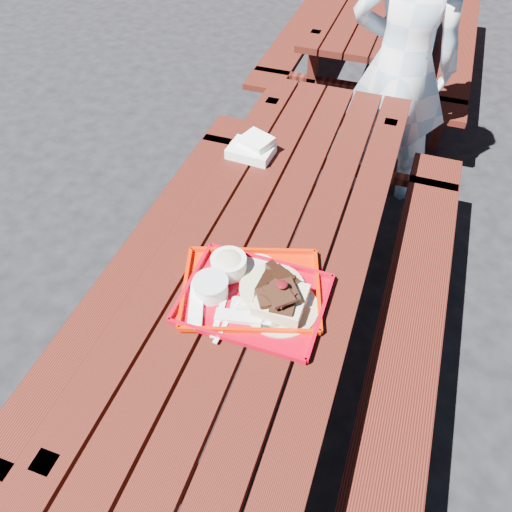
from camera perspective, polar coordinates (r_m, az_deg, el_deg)
name	(u,v)px	position (r m, az deg, el deg)	size (l,w,h in m)	color
ground	(266,351)	(2.43, 1.19, -10.81)	(60.00, 60.00, 0.00)	black
picnic_table_near	(268,275)	(1.98, 1.43, -2.14)	(1.41, 2.40, 0.75)	#49170E
picnic_table_far	(384,12)	(4.33, 14.41, 25.41)	(1.41, 2.40, 0.75)	#49170E
near_tray	(256,290)	(1.64, -0.02, -3.96)	(0.46, 0.40, 0.15)	#AF0013
far_tray	(249,289)	(1.66, -0.82, -3.79)	(0.54, 0.47, 0.08)	red
white_cloth	(253,148)	(2.24, -0.39, 12.21)	(0.20, 0.18, 0.08)	white
person	(401,67)	(2.94, 16.26, 20.05)	(0.59, 0.39, 1.62)	#A7CBE7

